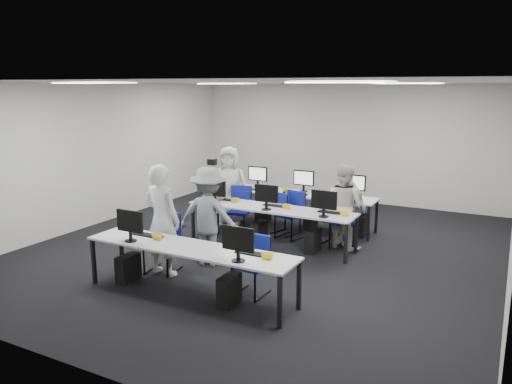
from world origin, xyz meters
The scene contains 23 objects.
room centered at (0.00, 0.00, 1.50)m, with size 9.00×9.02×3.00m.
ceiling_panels centered at (0.00, 0.00, 2.98)m, with size 5.20×4.60×0.02m.
desk_front centered at (0.00, -2.40, 0.68)m, with size 3.20×0.70×0.73m.
desk_mid centered at (0.00, 0.20, 0.68)m, with size 3.20×0.70×0.73m.
desk_back centered at (0.00, 1.60, 0.68)m, with size 3.20×0.70×0.73m.
equipment_front centered at (-0.19, -2.42, 0.36)m, with size 2.51×0.41×1.19m.
equipment_mid centered at (-0.19, 0.18, 0.36)m, with size 2.91×0.41×1.19m.
equipment_back centered at (0.19, 1.62, 0.36)m, with size 2.91×0.41×1.19m.
chair_0 centered at (-0.95, -1.80, 0.30)m, with size 0.53×0.56×0.94m.
chair_1 centered at (0.75, -1.95, 0.27)m, with size 0.44×0.48×0.85m.
chair_2 centered at (-0.96, 0.68, 0.26)m, with size 0.47×0.50×0.82m.
chair_3 centered at (0.13, 0.82, 0.29)m, with size 0.54×0.57×0.91m.
chair_4 centered at (1.21, 0.77, 0.30)m, with size 0.58×0.61×0.95m.
chair_5 centered at (-1.06, 1.06, 0.29)m, with size 0.58×0.61×0.93m.
chair_6 centered at (-0.06, 1.00, 0.28)m, with size 0.54×0.57×0.88m.
chair_7 centered at (1.05, 0.93, 0.28)m, with size 0.48×0.52×0.87m.
handbag centered at (-1.19, 0.28, 0.88)m, with size 0.37×0.23×0.30m, color olive.
student_0 centered at (-0.87, -1.90, 0.89)m, with size 0.65×0.43×1.78m, color silver.
student_1 centered at (1.23, 0.73, 0.78)m, with size 0.76×0.59×1.57m, color silver.
student_2 centered at (-1.42, 1.08, 0.84)m, with size 0.82×0.54×1.69m, color silver.
student_3 centered at (1.19, 0.93, 0.75)m, with size 0.88×0.37×1.50m, color silver.
photographer centered at (-0.46, -1.19, 0.83)m, with size 1.07×0.61×1.66m, color slate.
dslr_camera centered at (-0.49, -1.01, 1.71)m, with size 0.14×0.18×0.10m, color black.
Camera 1 is at (3.94, -7.86, 2.95)m, focal length 35.00 mm.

